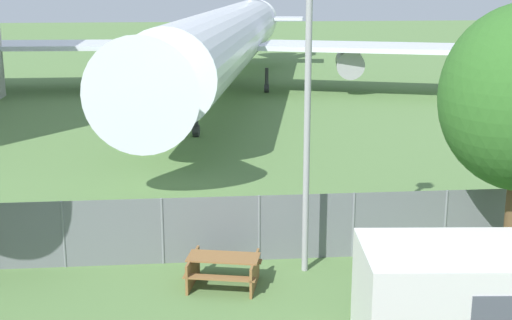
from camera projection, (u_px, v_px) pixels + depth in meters
name	position (u px, v px, depth m)	size (l,w,h in m)	color
perimeter_fence	(163.00, 231.00, 18.65)	(56.07, 0.07, 1.80)	slate
airplane	(228.00, 40.00, 45.26)	(37.44, 45.89, 11.56)	white
portable_cabin	(447.00, 306.00, 13.73)	(3.52, 2.61, 2.37)	silver
picnic_bench_open_grass	(223.00, 267.00, 17.40)	(2.01, 1.75, 0.76)	brown
light_mast	(308.00, 56.00, 17.07)	(0.44, 0.44, 9.24)	#99999E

